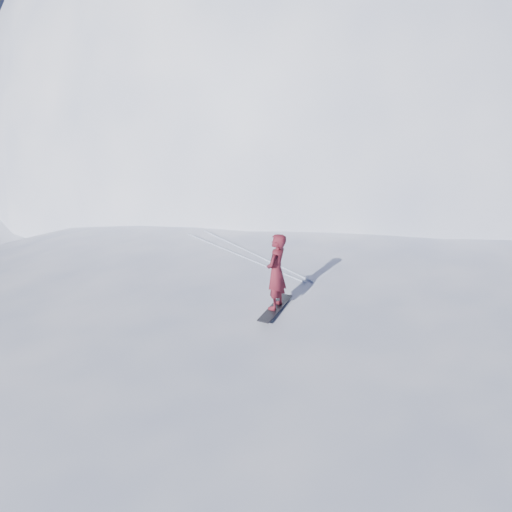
{
  "coord_description": "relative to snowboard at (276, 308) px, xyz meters",
  "views": [
    {
      "loc": [
        -7.32,
        -8.5,
        7.89
      ],
      "look_at": [
        -1.65,
        1.27,
        3.5
      ],
      "focal_mm": 32.0,
      "sensor_mm": 36.0,
      "label": 1
    }
  ],
  "objects": [
    {
      "name": "ground",
      "position": [
        1.65,
        -0.27,
        -2.41
      ],
      "size": [
        400.0,
        400.0,
        0.0
      ],
      "primitive_type": "plane",
      "color": "white",
      "rests_on": "ground"
    },
    {
      "name": "board_tracks",
      "position": [
        1.21,
        3.82,
        0.01
      ],
      "size": [
        1.52,
        5.96,
        0.04
      ],
      "color": "silver",
      "rests_on": "ground"
    },
    {
      "name": "near_ridge",
      "position": [
        2.65,
        2.73,
        -2.41
      ],
      "size": [
        36.0,
        28.0,
        4.8
      ],
      "primitive_type": "ellipsoid",
      "color": "white",
      "rests_on": "ground"
    },
    {
      "name": "snowboard",
      "position": [
        0.0,
        0.0,
        0.0
      ],
      "size": [
        1.52,
        1.19,
        0.03
      ],
      "primitive_type": "cube",
      "rotation": [
        0.0,
        0.0,
        0.61
      ],
      "color": "black",
      "rests_on": "near_ridge"
    },
    {
      "name": "snowboarder",
      "position": [
        0.0,
        0.0,
        1.0
      ],
      "size": [
        0.86,
        0.8,
        1.98
      ],
      "primitive_type": "imported",
      "rotation": [
        0.0,
        0.0,
        3.75
      ],
      "color": "maroon",
      "rests_on": "snowboard"
    },
    {
      "name": "wind_bumps",
      "position": [
        1.1,
        1.85,
        -2.41
      ],
      "size": [
        16.0,
        14.4,
        1.0
      ],
      "color": "white",
      "rests_on": "ground"
    },
    {
      "name": "summit_peak",
      "position": [
        23.65,
        25.73,
        -2.41
      ],
      "size": [
        60.0,
        56.0,
        56.0
      ],
      "primitive_type": "ellipsoid",
      "color": "white",
      "rests_on": "ground"
    },
    {
      "name": "peak_shoulder",
      "position": [
        11.65,
        19.73,
        -2.41
      ],
      "size": [
        28.0,
        24.0,
        18.0
      ],
      "primitive_type": "ellipsoid",
      "color": "white",
      "rests_on": "ground"
    }
  ]
}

